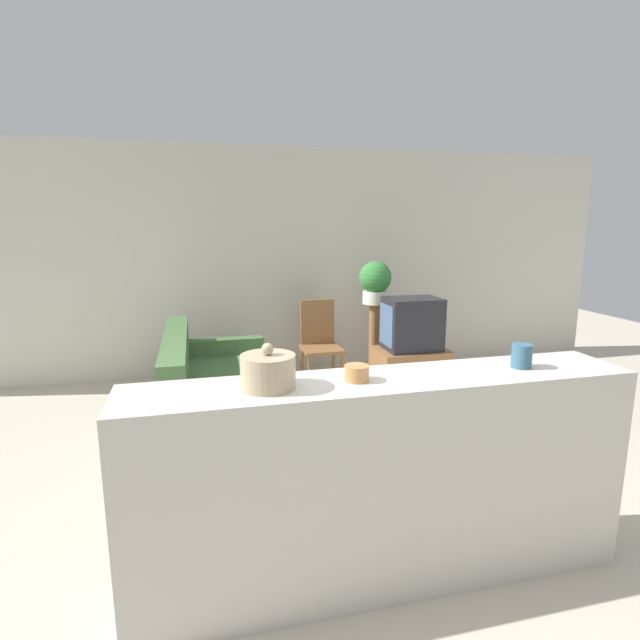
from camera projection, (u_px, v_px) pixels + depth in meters
name	position (u px, v px, depth m)	size (l,w,h in m)	color
ground_plane	(355.00, 528.00, 3.04)	(14.00, 14.00, 0.00)	beige
wall_back	(269.00, 262.00, 6.04)	(9.00, 0.06, 2.70)	beige
couch	(217.00, 394.00, 4.53)	(0.98, 1.91, 0.85)	#476B3D
tv_stand	(410.00, 370.00, 5.42)	(0.75, 0.52, 0.48)	olive
television	(412.00, 324.00, 5.32)	(0.59, 0.42, 0.56)	#232328
wooden_chair	(320.00, 339.00, 5.72)	(0.44, 0.44, 0.95)	olive
plant_stand	(374.00, 342.00, 5.83)	(0.12, 0.12, 0.90)	olive
potted_plant	(375.00, 281.00, 5.69)	(0.37, 0.37, 0.49)	white
foreground_counter	(383.00, 481.00, 2.52)	(2.53, 0.44, 1.09)	beige
decorative_bowl	(268.00, 371.00, 2.26)	(0.25, 0.25, 0.21)	tan
candle_jar	(357.00, 373.00, 2.37)	(0.12, 0.12, 0.08)	#C6844C
coffee_tin	(522.00, 356.00, 2.58)	(0.10, 0.10, 0.12)	#335B75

